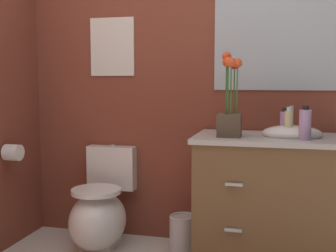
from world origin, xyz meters
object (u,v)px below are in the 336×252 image
object	(u,v)px
toilet_paper_roll	(13,152)
hand_wash_bottle	(289,124)
vanity_cabinet	(270,199)
trash_bin	(183,235)
wall_poster	(112,47)
wall_mirror	(275,38)
toilet	(100,213)
soap_bottle	(285,123)
lotion_bottle	(305,124)
flower_vase	(230,107)

from	to	relation	value
toilet_paper_roll	hand_wash_bottle	bearing A→B (deg)	4.04
vanity_cabinet	trash_bin	world-z (taller)	vanity_cabinet
wall_poster	wall_mirror	xyz separation A→B (m)	(1.15, 0.00, 0.04)
toilet	toilet_paper_roll	world-z (taller)	toilet_paper_roll
hand_wash_bottle	vanity_cabinet	bearing A→B (deg)	155.88
soap_bottle	trash_bin	distance (m)	1.00
lotion_bottle	toilet_paper_roll	world-z (taller)	lotion_bottle
flower_vase	trash_bin	size ratio (longest dim) A/B	1.89
toilet_paper_roll	flower_vase	bearing A→B (deg)	3.09
toilet	wall_mirror	distance (m)	1.69
flower_vase	vanity_cabinet	bearing A→B (deg)	19.99
toilet	hand_wash_bottle	size ratio (longest dim) A/B	3.75
vanity_cabinet	toilet_paper_roll	distance (m)	1.73
lotion_bottle	trash_bin	world-z (taller)	lotion_bottle
trash_bin	toilet_paper_roll	distance (m)	1.28
vanity_cabinet	wall_mirror	distance (m)	1.07
vanity_cabinet	toilet	bearing A→B (deg)	178.69
toilet	soap_bottle	distance (m)	1.40
flower_vase	toilet_paper_roll	bearing A→B (deg)	-176.91
flower_vase	wall_poster	world-z (taller)	wall_poster
hand_wash_bottle	flower_vase	bearing A→B (deg)	-172.02
toilet	wall_poster	world-z (taller)	wall_poster
wall_poster	toilet_paper_roll	distance (m)	1.02
toilet	flower_vase	distance (m)	1.19
flower_vase	toilet_paper_roll	distance (m)	1.49
vanity_cabinet	trash_bin	distance (m)	0.63
hand_wash_bottle	wall_mirror	distance (m)	0.65
vanity_cabinet	flower_vase	world-z (taller)	flower_vase
vanity_cabinet	wall_mirror	xyz separation A→B (m)	(-0.00, 0.29, 1.03)
trash_bin	vanity_cabinet	bearing A→B (deg)	-2.03
hand_wash_bottle	wall_mirror	world-z (taller)	wall_mirror
hand_wash_bottle	toilet	bearing A→B (deg)	176.84
toilet	soap_bottle	size ratio (longest dim) A/B	4.02
toilet	trash_bin	distance (m)	0.60
vanity_cabinet	hand_wash_bottle	bearing A→B (deg)	-24.12
flower_vase	lotion_bottle	size ratio (longest dim) A/B	2.58
trash_bin	wall_poster	world-z (taller)	wall_poster
wall_poster	toilet_paper_roll	bearing A→B (deg)	-139.63
flower_vase	wall_mirror	xyz separation A→B (m)	(0.25, 0.39, 0.45)
wall_mirror	flower_vase	bearing A→B (deg)	-122.84
toilet	toilet_paper_roll	size ratio (longest dim) A/B	6.27
flower_vase	hand_wash_bottle	bearing A→B (deg)	7.98
lotion_bottle	toilet_paper_roll	bearing A→B (deg)	-178.90
hand_wash_bottle	trash_bin	bearing A→B (deg)	174.56
hand_wash_bottle	wall_mirror	xyz separation A→B (m)	(-0.10, 0.34, 0.54)
flower_vase	soap_bottle	world-z (taller)	flower_vase
toilet	wall_mirror	world-z (taller)	wall_mirror
wall_poster	toilet_paper_roll	size ratio (longest dim) A/B	3.83
wall_mirror	hand_wash_bottle	bearing A→B (deg)	-73.69
toilet	vanity_cabinet	xyz separation A→B (m)	(1.16, -0.03, 0.18)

